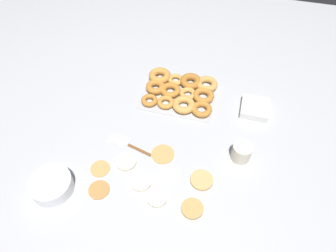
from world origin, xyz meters
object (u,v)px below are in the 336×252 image
object	(u,v)px
batter_bowl	(52,185)
pancake_4	(100,168)
pancake_0	(157,198)
pancake_1	(169,174)
pancake_5	(192,209)
pancake_8	(99,190)
pancake_2	(126,162)
container_stack	(255,108)
pancake_6	(141,182)
spatula	(123,142)
donut_tray	(181,91)
pancake_3	(202,180)
pancake_7	(163,154)
paper_cup	(241,152)

from	to	relation	value
batter_bowl	pancake_4	bearing A→B (deg)	-137.87
pancake_0	pancake_1	xyz separation A→B (m)	(-0.02, -0.12, -0.00)
pancake_5	batter_bowl	size ratio (longest dim) A/B	0.52
pancake_8	batter_bowl	bearing A→B (deg)	12.46
pancake_2	batter_bowl	distance (m)	0.31
container_stack	pancake_0	bearing A→B (deg)	59.37
pancake_6	spatula	bearing A→B (deg)	-51.23
pancake_5	pancake_8	bearing A→B (deg)	2.19
donut_tray	batter_bowl	xyz separation A→B (m)	(0.38, 0.66, 0.01)
pancake_1	pancake_5	size ratio (longest dim) A/B	0.94
pancake_5	pancake_8	world-z (taller)	pancake_5
pancake_3	pancake_4	bearing A→B (deg)	7.00
pancake_7	batter_bowl	distance (m)	0.47
pancake_4	pancake_8	bearing A→B (deg)	110.04
pancake_8	pancake_3	bearing A→B (deg)	-159.75
donut_tray	pancake_7	bearing A→B (deg)	91.40
pancake_7	batter_bowl	xyz separation A→B (m)	(0.39, 0.27, 0.03)
spatula	pancake_8	bearing A→B (deg)	100.74
pancake_7	donut_tray	size ratio (longest dim) A/B	0.27
pancake_0	pancake_3	xyz separation A→B (m)	(-0.16, -0.12, -0.00)
pancake_0	batter_bowl	xyz separation A→B (m)	(0.42, 0.06, 0.02)
pancake_3	pancake_8	xyz separation A→B (m)	(0.39, 0.15, -0.00)
pancake_1	pancake_6	distance (m)	0.12
pancake_5	paper_cup	bearing A→B (deg)	-118.10
pancake_3	donut_tray	size ratio (longest dim) A/B	0.25
pancake_8	spatula	bearing A→B (deg)	-93.47
pancake_8	container_stack	size ratio (longest dim) A/B	0.63
batter_bowl	container_stack	size ratio (longest dim) A/B	1.23
pancake_1	paper_cup	xyz separation A→B (m)	(-0.28, -0.16, 0.04)
pancake_3	paper_cup	distance (m)	0.21
pancake_1	donut_tray	size ratio (longest dim) A/B	0.21
pancake_8	pancake_1	bearing A→B (deg)	-150.94
pancake_5	spatula	size ratio (longest dim) A/B	0.39
pancake_4	pancake_6	world-z (taller)	pancake_6
pancake_3	container_stack	bearing A→B (deg)	-111.85
pancake_0	pancake_2	xyz separation A→B (m)	(0.17, -0.13, -0.00)
pancake_5	pancake_6	distance (m)	0.23
pancake_3	paper_cup	world-z (taller)	paper_cup
pancake_2	pancake_4	world-z (taller)	pancake_2
pancake_4	pancake_7	bearing A→B (deg)	-150.02
pancake_1	pancake_3	bearing A→B (deg)	-178.78
pancake_3	pancake_8	distance (m)	0.42
pancake_2	pancake_8	world-z (taller)	pancake_2
pancake_6	spatula	world-z (taller)	pancake_6
pancake_5	pancake_6	size ratio (longest dim) A/B	1.02
pancake_0	paper_cup	xyz separation A→B (m)	(-0.30, -0.28, 0.03)
pancake_6	donut_tray	world-z (taller)	donut_tray
container_stack	paper_cup	distance (m)	0.29
pancake_0	pancake_6	bearing A→B (deg)	-30.78
pancake_2	paper_cup	world-z (taller)	paper_cup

